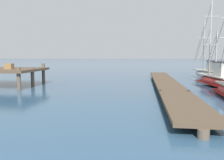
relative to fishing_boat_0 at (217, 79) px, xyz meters
name	(u,v)px	position (x,y,z in m)	size (l,w,h in m)	color
floating_dock	(167,84)	(-3.98, -1.64, -0.29)	(3.04, 22.39, 0.53)	brown
fishing_boat_0	(217,79)	(0.00, 0.00, 0.00)	(2.44, 7.74, 7.37)	#AD2823
fishing_boat_2	(211,73)	(0.85, 6.10, 0.01)	(3.13, 8.48, 6.40)	silver
pier_platform	(5,70)	(-16.91, -2.87, 0.63)	(5.88, 5.42, 1.88)	brown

